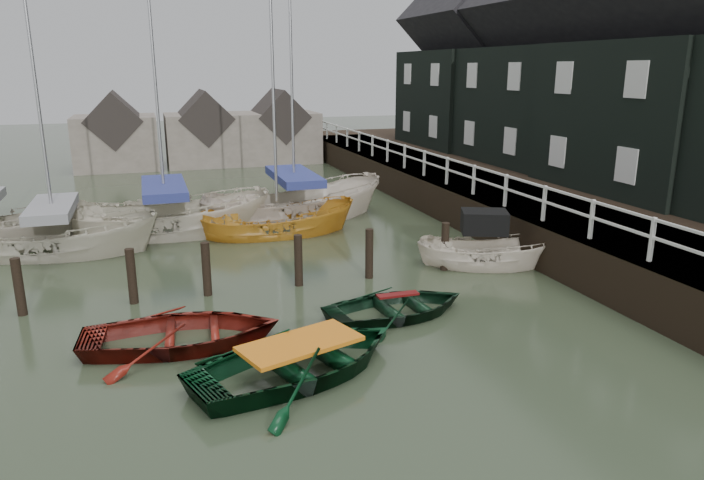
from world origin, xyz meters
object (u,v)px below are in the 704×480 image
object	(u,v)px
sailboat_c	(278,233)
sailboat_b	(167,232)
rowboat_dkgreen	(397,316)
sailboat_d	(295,218)
rowboat_green	(301,375)
sailboat_a	(57,252)
motorboat	(485,263)
rowboat_red	(183,345)

from	to	relation	value
sailboat_c	sailboat_b	bearing A→B (deg)	73.00
rowboat_dkgreen	sailboat_c	xyz separation A→B (m)	(-1.15, 8.29, 0.02)
sailboat_b	sailboat_d	size ratio (longest dim) A/B	1.04
rowboat_dkgreen	sailboat_d	bearing A→B (deg)	-5.44
rowboat_green	sailboat_c	world-z (taller)	sailboat_c
rowboat_green	sailboat_d	distance (m)	12.73
sailboat_b	sailboat_c	world-z (taller)	sailboat_b
sailboat_c	sailboat_d	bearing A→B (deg)	-27.73
rowboat_green	sailboat_b	xyz separation A→B (m)	(-1.98, 11.67, 0.06)
rowboat_green	sailboat_a	bearing A→B (deg)	9.15
sailboat_b	motorboat	bearing A→B (deg)	-120.84
rowboat_red	rowboat_dkgreen	distance (m)	4.91
rowboat_dkgreen	motorboat	distance (m)	4.75
rowboat_red	rowboat_green	distance (m)	2.90
motorboat	sailboat_c	distance (m)	7.51
sailboat_b	sailboat_d	world-z (taller)	sailboat_b
motorboat	rowboat_dkgreen	bearing A→B (deg)	147.91
sailboat_a	sailboat_d	world-z (taller)	sailboat_d
rowboat_dkgreen	sailboat_b	xyz separation A→B (m)	(-4.84, 9.50, 0.06)
rowboat_red	motorboat	world-z (taller)	motorboat
rowboat_dkgreen	rowboat_red	bearing A→B (deg)	85.55
rowboat_red	rowboat_dkgreen	world-z (taller)	rowboat_red
sailboat_a	rowboat_dkgreen	bearing A→B (deg)	-123.16
rowboat_dkgreen	sailboat_b	distance (m)	10.66
rowboat_green	rowboat_dkgreen	size ratio (longest dim) A/B	1.25
sailboat_a	sailboat_c	size ratio (longest dim) A/B	0.95
rowboat_dkgreen	motorboat	world-z (taller)	motorboat
sailboat_b	sailboat_d	bearing A→B (deg)	-74.07
motorboat	sailboat_a	distance (m)	13.25
rowboat_red	sailboat_d	world-z (taller)	sailboat_d
sailboat_c	motorboat	bearing A→B (deg)	-136.77
rowboat_green	sailboat_b	world-z (taller)	sailboat_b
motorboat	sailboat_a	world-z (taller)	sailboat_a
sailboat_c	sailboat_d	xyz separation A→B (m)	(1.08, 1.96, 0.04)
rowboat_dkgreen	sailboat_d	size ratio (longest dim) A/B	0.28
rowboat_dkgreen	sailboat_b	world-z (taller)	sailboat_b
rowboat_red	sailboat_a	world-z (taller)	sailboat_a
rowboat_green	motorboat	xyz separation A→B (m)	(6.76, 4.90, 0.11)
sailboat_d	rowboat_red	bearing A→B (deg)	146.93
rowboat_red	sailboat_b	xyz separation A→B (m)	(0.07, 9.62, 0.06)
motorboat	sailboat_d	distance (m)	8.51
sailboat_b	rowboat_dkgreen	bearing A→B (deg)	-146.05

